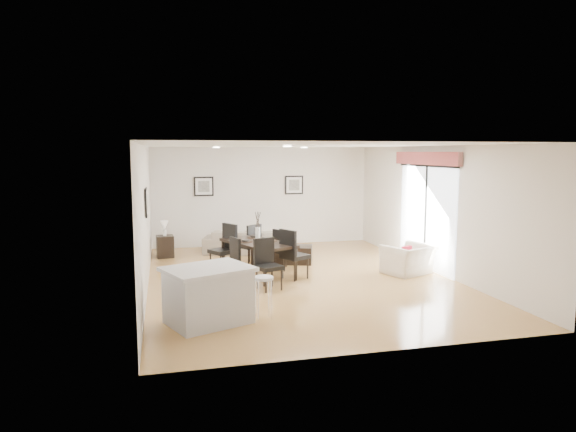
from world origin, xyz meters
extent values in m
plane|color=tan|center=(0.00, 0.00, 0.00)|extent=(8.00, 8.00, 0.00)
cube|color=silver|center=(0.00, 4.00, 1.35)|extent=(6.00, 0.04, 2.70)
cube|color=silver|center=(0.00, -4.00, 1.35)|extent=(6.00, 0.04, 2.70)
cube|color=silver|center=(-3.00, 0.00, 1.35)|extent=(0.04, 8.00, 2.70)
cube|color=silver|center=(3.00, 0.00, 1.35)|extent=(0.04, 8.00, 2.70)
cube|color=white|center=(0.00, 0.00, 2.70)|extent=(6.00, 8.00, 0.02)
imported|color=gray|center=(-0.66, 2.86, 0.30)|extent=(2.23, 1.38, 0.61)
imported|color=white|center=(2.34, -0.16, 0.31)|extent=(1.20, 1.13, 0.62)
imported|color=#366029|center=(5.72, -0.13, 0.32)|extent=(0.58, 0.51, 0.63)
imported|color=#366029|center=(5.69, 1.33, 0.31)|extent=(0.44, 0.44, 0.62)
cube|color=black|center=(-0.78, 0.45, 0.69)|extent=(1.46, 1.92, 0.06)
cylinder|color=black|center=(-0.81, -0.44, 0.33)|extent=(0.07, 0.07, 0.66)
cylinder|color=black|center=(-1.44, 1.04, 0.33)|extent=(0.07, 0.07, 0.66)
cylinder|color=black|center=(-0.12, -0.15, 0.33)|extent=(0.07, 0.07, 0.66)
cylinder|color=black|center=(-0.75, 1.33, 0.33)|extent=(0.07, 0.07, 0.66)
cube|color=black|center=(-1.47, 0.02, 0.40)|extent=(0.50, 0.50, 0.07)
cube|color=black|center=(-1.31, 0.07, 0.65)|extent=(0.18, 0.39, 0.47)
cylinder|color=black|center=(-1.67, 0.11, 0.18)|extent=(0.03, 0.03, 0.36)
cylinder|color=black|center=(-1.37, 0.21, 0.18)|extent=(0.03, 0.03, 0.36)
cylinder|color=black|center=(-1.57, -0.18, 0.18)|extent=(0.03, 0.03, 0.36)
cylinder|color=black|center=(-1.27, -0.08, 0.18)|extent=(0.03, 0.03, 0.36)
cube|color=black|center=(-1.47, 0.88, 0.47)|extent=(0.64, 0.64, 0.08)
cube|color=black|center=(-1.29, 0.98, 0.76)|extent=(0.29, 0.43, 0.56)
cylinder|color=black|center=(-1.72, 0.95, 0.21)|extent=(0.04, 0.04, 0.43)
cylinder|color=black|center=(-1.40, 1.13, 0.21)|extent=(0.04, 0.04, 0.43)
cylinder|color=black|center=(-1.54, 0.63, 0.21)|extent=(0.04, 0.04, 0.43)
cylinder|color=black|center=(-1.22, 0.81, 0.21)|extent=(0.04, 0.04, 0.43)
cube|color=black|center=(-0.09, 0.02, 0.46)|extent=(0.62, 0.62, 0.08)
cube|color=black|center=(-0.27, -0.08, 0.75)|extent=(0.27, 0.43, 0.55)
cylinder|color=black|center=(0.15, -0.06, 0.21)|extent=(0.04, 0.04, 0.42)
cylinder|color=black|center=(-0.16, -0.23, 0.21)|extent=(0.04, 0.04, 0.42)
cylinder|color=black|center=(-0.02, 0.26, 0.21)|extent=(0.04, 0.04, 0.42)
cylinder|color=black|center=(-0.33, 0.09, 0.21)|extent=(0.04, 0.04, 0.42)
cube|color=black|center=(-0.09, 0.88, 0.40)|extent=(0.54, 0.54, 0.07)
cube|color=black|center=(-0.25, 0.80, 0.66)|extent=(0.23, 0.38, 0.48)
cylinder|color=black|center=(0.12, 0.81, 0.18)|extent=(0.03, 0.03, 0.37)
cylinder|color=black|center=(-0.16, 0.67, 0.18)|extent=(0.03, 0.03, 0.37)
cylinder|color=black|center=(-0.02, 1.09, 0.18)|extent=(0.03, 0.03, 0.37)
cylinder|color=black|center=(-0.30, 0.95, 0.18)|extent=(0.03, 0.03, 0.37)
cube|color=black|center=(-0.78, -0.70, 0.43)|extent=(0.55, 0.55, 0.07)
cube|color=black|center=(-0.84, -0.52, 0.70)|extent=(0.42, 0.20, 0.51)
cylinder|color=black|center=(-0.88, -0.92, 0.20)|extent=(0.03, 0.03, 0.39)
cylinder|color=black|center=(-1.00, -0.60, 0.20)|extent=(0.03, 0.03, 0.39)
cylinder|color=black|center=(-0.57, -0.80, 0.20)|extent=(0.03, 0.03, 0.39)
cylinder|color=black|center=(-0.68, -0.49, 0.20)|extent=(0.03, 0.03, 0.39)
cube|color=black|center=(-0.78, 1.60, 0.42)|extent=(0.58, 0.58, 0.07)
cube|color=black|center=(-0.68, 1.44, 0.68)|extent=(0.38, 0.27, 0.50)
cylinder|color=black|center=(-0.73, 1.82, 0.19)|extent=(0.03, 0.03, 0.38)
cylinder|color=black|center=(-0.55, 1.55, 0.19)|extent=(0.03, 0.03, 0.38)
cylinder|color=black|center=(-1.01, 1.64, 0.19)|extent=(0.03, 0.03, 0.38)
cylinder|color=black|center=(-0.83, 1.37, 0.19)|extent=(0.03, 0.03, 0.38)
cylinder|color=white|center=(-0.78, 0.45, 0.87)|extent=(0.10, 0.10, 0.30)
cylinder|color=#322216|center=(-0.52, 0.45, 0.72)|extent=(0.29, 0.29, 0.01)
cylinder|color=black|center=(-0.52, 0.45, 0.75)|extent=(0.16, 0.16, 0.04)
cylinder|color=#322216|center=(-0.78, 0.92, 0.72)|extent=(0.29, 0.29, 0.01)
cylinder|color=black|center=(-0.78, 0.92, 0.75)|extent=(0.16, 0.16, 0.04)
cylinder|color=#322216|center=(-1.04, 0.45, 0.72)|extent=(0.29, 0.29, 0.01)
cylinder|color=black|center=(-1.04, 0.45, 0.75)|extent=(0.16, 0.16, 0.04)
cylinder|color=#322216|center=(-0.78, -0.03, 0.72)|extent=(0.29, 0.29, 0.01)
cylinder|color=black|center=(-0.78, -0.03, 0.75)|extent=(0.16, 0.16, 0.04)
cube|color=black|center=(0.18, 1.49, 0.20)|extent=(1.14, 0.89, 0.40)
cube|color=black|center=(-2.66, 2.83, 0.27)|extent=(0.43, 0.43, 0.54)
cylinder|color=white|center=(-2.66, 2.83, 0.62)|extent=(0.09, 0.09, 0.16)
cone|color=silver|center=(-2.66, 2.83, 0.80)|extent=(0.19, 0.19, 0.21)
cube|color=#AD1627|center=(2.25, -0.24, 0.48)|extent=(0.27, 0.19, 0.26)
cube|color=#BDBDBF|center=(-2.05, -2.33, 0.40)|extent=(1.37, 1.21, 0.80)
cube|color=silver|center=(-2.05, -2.33, 0.83)|extent=(1.49, 1.34, 0.06)
cylinder|color=silver|center=(-1.20, -2.33, 0.64)|extent=(0.30, 0.30, 0.04)
cylinder|color=silver|center=(-1.10, -2.23, 0.32)|extent=(0.02, 0.02, 0.64)
cylinder|color=silver|center=(-1.30, -2.23, 0.32)|extent=(0.02, 0.02, 0.64)
cylinder|color=silver|center=(-1.30, -2.43, 0.32)|extent=(0.02, 0.02, 0.64)
cylinder|color=silver|center=(-1.10, -2.43, 0.32)|extent=(0.02, 0.02, 0.64)
cube|color=black|center=(-1.60, 3.97, 1.65)|extent=(0.52, 0.03, 0.52)
cube|color=white|center=(-1.60, 3.97, 1.65)|extent=(0.44, 0.04, 0.44)
cube|color=#575752|center=(-1.60, 3.97, 1.65)|extent=(0.30, 0.04, 0.30)
cube|color=black|center=(0.90, 3.97, 1.65)|extent=(0.52, 0.03, 0.52)
cube|color=white|center=(0.90, 3.97, 1.65)|extent=(0.44, 0.04, 0.44)
cube|color=#575752|center=(0.90, 3.97, 1.65)|extent=(0.30, 0.04, 0.30)
cube|color=black|center=(-2.97, -0.20, 1.65)|extent=(0.03, 0.52, 0.52)
cube|color=white|center=(-2.97, -0.20, 1.65)|extent=(0.04, 0.44, 0.44)
cube|color=#575752|center=(-2.97, -0.20, 1.65)|extent=(0.04, 0.30, 0.30)
cube|color=white|center=(2.98, 0.30, 1.12)|extent=(0.02, 2.40, 2.25)
cube|color=black|center=(2.96, 0.30, 1.12)|extent=(0.03, 0.05, 2.25)
cube|color=black|center=(2.96, 0.30, 2.27)|extent=(0.03, 2.50, 0.05)
cube|color=maroon|center=(2.92, 0.30, 2.43)|extent=(0.10, 2.70, 0.28)
plane|color=gray|center=(5.00, 0.30, 0.00)|extent=(6.00, 6.00, 0.00)
cube|color=#2C2C2E|center=(6.20, 0.30, 0.90)|extent=(0.08, 5.50, 1.80)
cube|color=brown|center=(6.05, 2.70, 1.00)|extent=(0.35, 0.35, 2.00)
camera|label=1|loc=(-2.67, -9.90, 2.57)|focal=32.00mm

